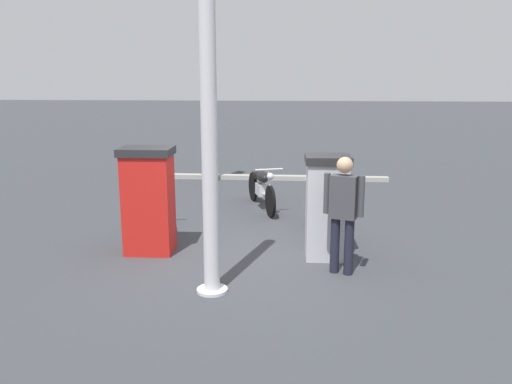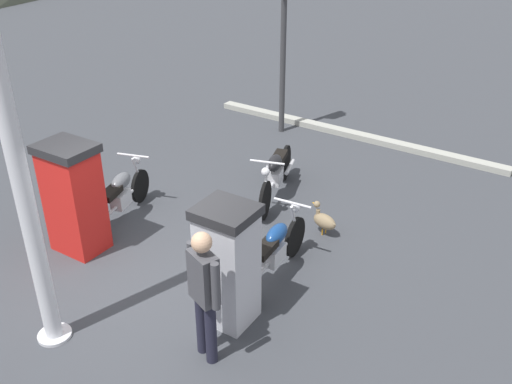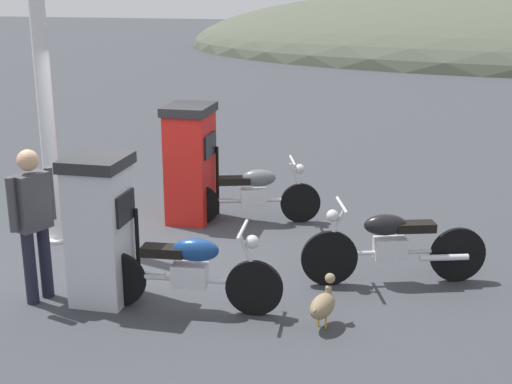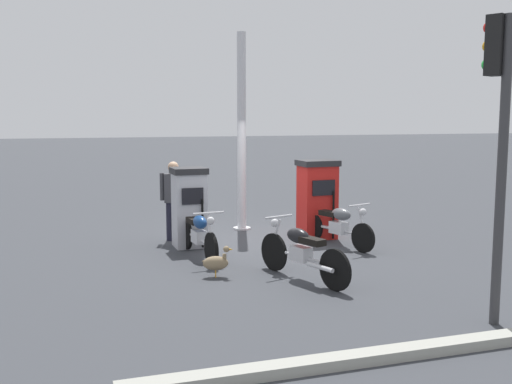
{
  "view_description": "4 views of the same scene",
  "coord_description": "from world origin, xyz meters",
  "views": [
    {
      "loc": [
        -7.54,
        -0.97,
        2.67
      ],
      "look_at": [
        1.71,
        -0.15,
        0.63
      ],
      "focal_mm": 35.94,
      "sensor_mm": 36.0,
      "label": 1
    },
    {
      "loc": [
        -4.3,
        -4.78,
        4.74
      ],
      "look_at": [
        1.8,
        -0.56,
        0.74
      ],
      "focal_mm": 39.71,
      "sensor_mm": 36.0,
      "label": 2
    },
    {
      "loc": [
        3.36,
        -7.63,
        3.26
      ],
      "look_at": [
        1.24,
        0.41,
        0.78
      ],
      "focal_mm": 49.02,
      "sensor_mm": 36.0,
      "label": 3
    },
    {
      "loc": [
        11.66,
        -3.67,
        2.61
      ],
      "look_at": [
        1.15,
        -0.34,
        1.2
      ],
      "focal_mm": 42.24,
      "sensor_mm": 36.0,
      "label": 4
    }
  ],
  "objects": [
    {
      "name": "fuel_pump_far",
      "position": [
        0.03,
        1.38,
        0.85
      ],
      "size": [
        0.67,
        0.82,
        1.67
      ],
      "color": "red",
      "rests_on": "ground"
    },
    {
      "name": "ground_plane",
      "position": [
        0.0,
        0.0,
        0.0
      ],
      "size": [
        120.0,
        120.0,
        0.0
      ],
      "primitive_type": "plane",
      "color": "#383A3F"
    },
    {
      "name": "attendant_person",
      "position": [
        -0.64,
        -1.57,
        0.95
      ],
      "size": [
        0.31,
        0.57,
        1.66
      ],
      "color": "#1E1E2D",
      "rests_on": "ground"
    },
    {
      "name": "fuel_pump_near",
      "position": [
        0.03,
        -1.37,
        0.8
      ],
      "size": [
        0.66,
        0.69,
        1.58
      ],
      "color": "silver",
      "rests_on": "ground"
    },
    {
      "name": "motorcycle_extra",
      "position": [
        2.97,
        -0.16,
        0.48
      ],
      "size": [
        2.01,
        0.84,
        0.96
      ],
      "color": "black",
      "rests_on": "ground"
    },
    {
      "name": "canopy_support_pole",
      "position": [
        -1.44,
        0.13,
        2.14
      ],
      "size": [
        0.4,
        0.4,
        4.44
      ],
      "color": "silver",
      "rests_on": "ground"
    },
    {
      "name": "motorcycle_far_pump",
      "position": [
        0.92,
        1.45,
        0.46
      ],
      "size": [
        1.91,
        0.82,
        0.92
      ],
      "color": "black",
      "rests_on": "ground"
    },
    {
      "name": "motorcycle_near_pump",
      "position": [
        1.0,
        -1.4,
        0.46
      ],
      "size": [
        2.03,
        0.56,
        0.93
      ],
      "color": "black",
      "rests_on": "ground"
    },
    {
      "name": "wandering_duck",
      "position": [
        2.4,
        -1.42,
        0.24
      ],
      "size": [
        0.3,
        0.51,
        0.51
      ],
      "color": "#847051",
      "rests_on": "ground"
    }
  ]
}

